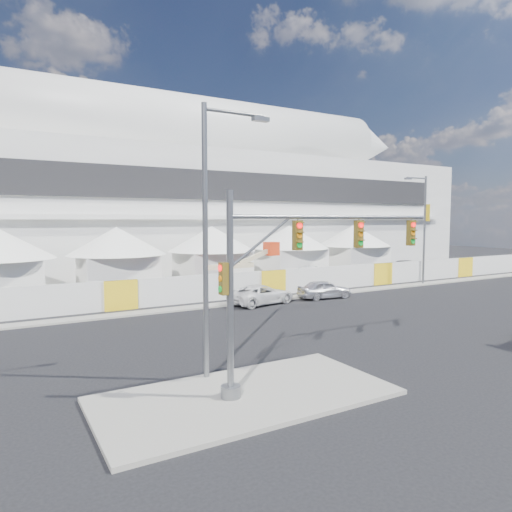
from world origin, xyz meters
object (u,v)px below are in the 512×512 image
lot_car_a (315,274)px  streetlight_median (212,222)px  sedan_silver (324,289)px  streetlight_curb (423,222)px  lot_car_b (409,266)px  traffic_mast (283,279)px  boom_lift (225,281)px  pickup_curb (261,294)px

lot_car_a → streetlight_median: streetlight_median is taller
sedan_silver → streetlight_median: 19.73m
streetlight_median → streetlight_curb: size_ratio=1.01×
sedan_silver → streetlight_median: (-14.81, -11.95, 5.22)m
sedan_silver → lot_car_b: bearing=-59.3°
traffic_mast → streetlight_median: size_ratio=0.93×
streetlight_curb → boom_lift: streetlight_curb is taller
pickup_curb → boom_lift: size_ratio=0.61×
lot_car_b → streetlight_curb: bearing=155.0°
streetlight_median → streetlight_curb: 30.30m
streetlight_median → traffic_mast: bearing=-52.9°
pickup_curb → streetlight_curb: (17.80, 0.97, 5.09)m
sedan_silver → lot_car_a: 9.53m
lot_car_b → sedan_silver: bearing=130.4°
lot_car_a → sedan_silver: bearing=178.2°
sedan_silver → streetlight_curb: 13.49m
lot_car_a → traffic_mast: size_ratio=0.49×
pickup_curb → lot_car_a: lot_car_a is taller
traffic_mast → streetlight_median: (-1.70, 2.24, 1.95)m
streetlight_curb → lot_car_b: bearing=48.6°
lot_car_b → streetlight_curb: 10.39m
sedan_silver → boom_lift: size_ratio=0.51×
lot_car_b → streetlight_median: 39.21m
sedan_silver → lot_car_b: (18.45, 8.19, 0.08)m
boom_lift → streetlight_median: bearing=-122.5°
lot_car_a → streetlight_curb: (7.21, -6.62, 5.04)m
pickup_curb → boom_lift: (-0.59, 4.80, 0.41)m
lot_car_b → traffic_mast: (-31.56, -22.37, 3.19)m
traffic_mast → lot_car_b: bearing=35.3°
traffic_mast → boom_lift: traffic_mast is taller
lot_car_b → traffic_mast: size_ratio=0.50×
lot_car_b → streetlight_curb: streetlight_curb is taller
sedan_silver → streetlight_curb: (12.42, 1.35, 5.08)m
streetlight_curb → boom_lift: size_ratio=1.22×
traffic_mast → streetlight_median: 3.42m
sedan_silver → streetlight_median: size_ratio=0.42×
lot_car_b → traffic_mast: traffic_mast is taller
streetlight_median → streetlight_curb: bearing=26.0°
pickup_curb → lot_car_a: bearing=-64.3°
lot_car_a → streetlight_median: bearing=166.2°
pickup_curb → lot_car_b: 25.07m
streetlight_median → boom_lift: streetlight_median is taller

